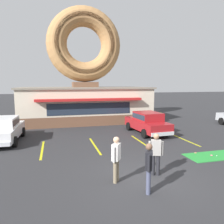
{
  "coord_description": "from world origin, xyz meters",
  "views": [
    {
      "loc": [
        -3.35,
        -7.51,
        3.67
      ],
      "look_at": [
        -0.01,
        5.0,
        2.0
      ],
      "focal_mm": 35.0,
      "sensor_mm": 36.0,
      "label": 1
    }
  ],
  "objects": [
    {
      "name": "mini_donut_near_right",
      "position": [
        4.34,
        1.57,
        0.05
      ],
      "size": [
        0.13,
        0.13,
        0.04
      ],
      "primitive_type": "torus",
      "color": "#D8667F",
      "rests_on": "putting_mat"
    },
    {
      "name": "pedestrian_leather_jacket_man",
      "position": [
        -1.18,
        0.01,
        0.97
      ],
      "size": [
        0.42,
        0.5,
        1.74
      ],
      "color": "#7F7056",
      "rests_on": "ground"
    },
    {
      "name": "putting_mat",
      "position": [
        4.9,
        1.56,
        0.01
      ],
      "size": [
        3.74,
        1.36,
        0.03
      ],
      "primitive_type": "cube",
      "color": "green",
      "rests_on": "ground"
    },
    {
      "name": "mini_donut_mid_left",
      "position": [
        3.81,
        2.14,
        0.05
      ],
      "size": [
        0.13,
        0.13,
        0.04
      ],
      "primitive_type": "torus",
      "color": "#A5724C",
      "rests_on": "putting_mat"
    },
    {
      "name": "pedestrian_hooded_kid",
      "position": [
        -0.36,
        -1.07,
        0.96
      ],
      "size": [
        0.37,
        0.55,
        1.72
      ],
      "color": "#474C66",
      "rests_on": "ground"
    },
    {
      "name": "trash_bin",
      "position": [
        6.32,
        11.2,
        0.5
      ],
      "size": [
        0.57,
        0.57,
        0.97
      ],
      "color": "#1E662D",
      "rests_on": "ground"
    },
    {
      "name": "golf_ball",
      "position": [
        4.55,
        1.46,
        0.05
      ],
      "size": [
        0.04,
        0.04,
        0.04
      ],
      "primitive_type": "sphere",
      "color": "white",
      "rests_on": "putting_mat"
    },
    {
      "name": "parking_stripe_mid_left",
      "position": [
        1.92,
        5.0,
        0.0
      ],
      "size": [
        0.12,
        3.6,
        0.01
      ],
      "primitive_type": "cube",
      "color": "yellow",
      "rests_on": "ground"
    },
    {
      "name": "car_red",
      "position": [
        3.31,
        7.27,
        0.87
      ],
      "size": [
        2.19,
        4.66,
        1.6
      ],
      "color": "maroon",
      "rests_on": "ground"
    },
    {
      "name": "car_white",
      "position": [
        -6.47,
        7.28,
        0.87
      ],
      "size": [
        2.12,
        4.63,
        1.6
      ],
      "color": "silver",
      "rests_on": "ground"
    },
    {
      "name": "parking_stripe_centre",
      "position": [
        4.92,
        5.0,
        0.0
      ],
      "size": [
        0.12,
        3.6,
        0.01
      ],
      "primitive_type": "cube",
      "color": "yellow",
      "rests_on": "ground"
    },
    {
      "name": "donut_shop_building",
      "position": [
        -0.36,
        13.94,
        3.74
      ],
      "size": [
        12.3,
        6.75,
        10.96
      ],
      "color": "brown",
      "rests_on": "ground"
    },
    {
      "name": "parking_stripe_far_left",
      "position": [
        -4.08,
        5.0,
        0.0
      ],
      "size": [
        0.12,
        3.6,
        0.01
      ],
      "primitive_type": "cube",
      "color": "yellow",
      "rests_on": "ground"
    },
    {
      "name": "parking_stripe_left",
      "position": [
        -1.08,
        5.0,
        0.0
      ],
      "size": [
        0.12,
        3.6,
        0.01
      ],
      "primitive_type": "cube",
      "color": "yellow",
      "rests_on": "ground"
    },
    {
      "name": "ground_plane",
      "position": [
        0.0,
        0.0,
        0.0
      ],
      "size": [
        160.0,
        160.0,
        0.0
      ],
      "primitive_type": "plane",
      "color": "#2D2D30"
    },
    {
      "name": "pedestrian_blue_sweater_man",
      "position": [
        0.52,
        0.2,
        0.96
      ],
      "size": [
        0.57,
        0.35,
        1.72
      ],
      "color": "#232328",
      "rests_on": "ground"
    }
  ]
}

